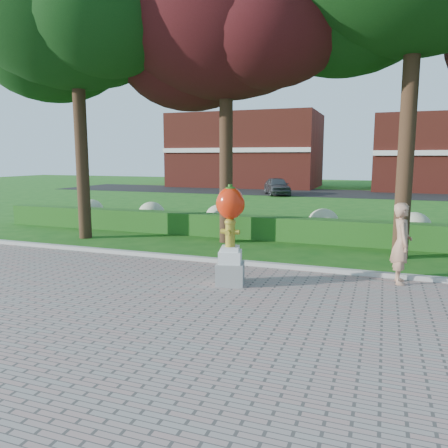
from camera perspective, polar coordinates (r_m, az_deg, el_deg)
name	(u,v)px	position (r m, az deg, el deg)	size (l,w,h in m)	color
ground	(218,303)	(8.79, -0.77, -10.27)	(100.00, 100.00, 0.00)	#175415
walkway	(92,411)	(5.57, -16.81, -22.33)	(40.00, 14.00, 0.04)	gray
curb	(259,265)	(11.51, 4.58, -5.32)	(40.00, 0.18, 0.15)	#ADADA5
lawn_hedge	(290,229)	(15.26, 8.63, -0.66)	(24.00, 0.70, 0.80)	#214E16
hydrangea_row	(311,222)	(16.12, 11.35, 0.30)	(20.10, 1.10, 0.99)	#BDC898
street	(344,193)	(36.00, 15.35, 3.86)	(50.00, 8.00, 0.02)	black
building_left	(246,151)	(43.74, 2.90, 9.54)	(14.00, 8.00, 7.00)	maroon
tree_far_left	(73,3)	(17.11, -19.08, 25.61)	(9.00, 7.68, 11.66)	black
tree_mid_left	(224,17)	(15.40, 0.00, 25.46)	(8.25, 7.04, 10.69)	black
hydrant_sculpture	(230,232)	(9.64, 0.82, -1.06)	(0.73, 0.73, 2.24)	gray
woman	(401,243)	(10.55, 22.17, -2.35)	(0.67, 0.44, 1.83)	tan
parked_car	(277,186)	(33.72, 6.94, 4.96)	(1.58, 3.93, 1.34)	#383B3F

